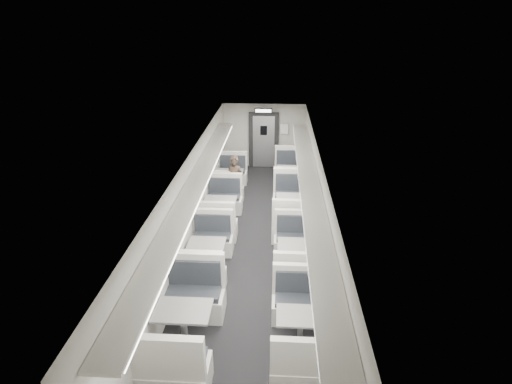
# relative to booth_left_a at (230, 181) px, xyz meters

# --- Properties ---
(room) EXTENTS (3.24, 12.24, 2.64)m
(room) POSITION_rel_booth_left_a_xyz_m (1.00, -3.58, 0.84)
(room) COLOR black
(room) RESTS_ON ground
(booth_left_a) EXTENTS (0.99, 2.01, 1.07)m
(booth_left_a) POSITION_rel_booth_left_a_xyz_m (0.00, 0.00, 0.00)
(booth_left_a) COLOR #B9BAAF
(booth_left_a) RESTS_ON room
(booth_left_b) EXTENTS (1.04, 2.12, 1.13)m
(booth_left_b) POSITION_rel_booth_left_a_xyz_m (0.00, -2.23, 0.02)
(booth_left_b) COLOR #B9BAAF
(booth_left_b) RESTS_ON room
(booth_left_c) EXTENTS (0.99, 2.02, 1.08)m
(booth_left_c) POSITION_rel_booth_left_a_xyz_m (0.00, -4.42, 0.00)
(booth_left_c) COLOR #B9BAAF
(booth_left_c) RESTS_ON room
(booth_left_d) EXTENTS (1.15, 2.34, 1.25)m
(booth_left_d) POSITION_rel_booth_left_a_xyz_m (0.00, -6.76, 0.06)
(booth_left_d) COLOR #B9BAAF
(booth_left_d) RESTS_ON room
(booth_right_a) EXTENTS (1.12, 2.28, 1.22)m
(booth_right_a) POSITION_rel_booth_left_a_xyz_m (2.00, 0.14, 0.05)
(booth_right_a) COLOR #B9BAAF
(booth_right_a) RESTS_ON room
(booth_right_b) EXTENTS (1.14, 2.31, 1.24)m
(booth_right_b) POSITION_rel_booth_left_a_xyz_m (2.00, -2.13, 0.05)
(booth_right_b) COLOR #B9BAAF
(booth_right_b) RESTS_ON room
(booth_right_c) EXTENTS (1.00, 2.03, 1.09)m
(booth_right_c) POSITION_rel_booth_left_a_xyz_m (2.00, -4.37, 0.00)
(booth_right_c) COLOR #B9BAAF
(booth_right_c) RESTS_ON room
(booth_right_d) EXTENTS (1.01, 2.04, 1.09)m
(booth_right_d) POSITION_rel_booth_left_a_xyz_m (2.00, -6.66, 0.01)
(booth_right_d) COLOR #B9BAAF
(booth_right_d) RESTS_ON room
(passenger) EXTENTS (0.64, 0.50, 1.55)m
(passenger) POSITION_rel_booth_left_a_xyz_m (0.27, -0.97, 0.42)
(passenger) COLOR black
(passenger) RESTS_ON room
(window_a) EXTENTS (0.02, 1.18, 0.84)m
(window_a) POSITION_rel_booth_left_a_xyz_m (-0.49, -0.18, 0.99)
(window_a) COLOR black
(window_a) RESTS_ON room
(window_b) EXTENTS (0.02, 1.18, 0.84)m
(window_b) POSITION_rel_booth_left_a_xyz_m (-0.49, -2.38, 0.99)
(window_b) COLOR black
(window_b) RESTS_ON room
(window_c) EXTENTS (0.02, 1.18, 0.84)m
(window_c) POSITION_rel_booth_left_a_xyz_m (-0.49, -4.58, 0.99)
(window_c) COLOR black
(window_c) RESTS_ON room
(window_d) EXTENTS (0.02, 1.18, 0.84)m
(window_d) POSITION_rel_booth_left_a_xyz_m (-0.49, -6.78, 0.99)
(window_d) COLOR black
(window_d) RESTS_ON room
(luggage_rack_left) EXTENTS (0.46, 10.40, 0.09)m
(luggage_rack_left) POSITION_rel_booth_left_a_xyz_m (-0.24, -3.88, 1.56)
(luggage_rack_left) COLOR #B9BAAF
(luggage_rack_left) RESTS_ON room
(luggage_rack_right) EXTENTS (0.46, 10.40, 0.09)m
(luggage_rack_right) POSITION_rel_booth_left_a_xyz_m (2.24, -3.88, 1.56)
(luggage_rack_right) COLOR #B9BAAF
(luggage_rack_right) RESTS_ON room
(vestibule_door) EXTENTS (1.10, 0.13, 2.10)m
(vestibule_door) POSITION_rel_booth_left_a_xyz_m (1.00, 2.35, 0.68)
(vestibule_door) COLOR black
(vestibule_door) RESTS_ON room
(exit_sign) EXTENTS (0.62, 0.12, 0.16)m
(exit_sign) POSITION_rel_booth_left_a_xyz_m (1.00, 1.86, 1.92)
(exit_sign) COLOR black
(exit_sign) RESTS_ON room
(wall_notice) EXTENTS (0.32, 0.02, 0.40)m
(wall_notice) POSITION_rel_booth_left_a_xyz_m (1.75, 2.34, 1.14)
(wall_notice) COLOR white
(wall_notice) RESTS_ON room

